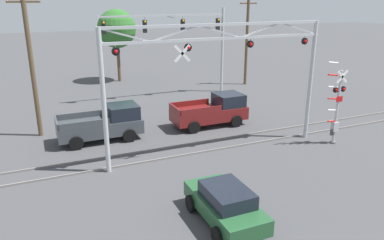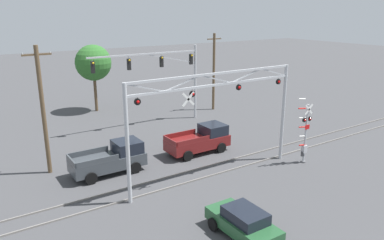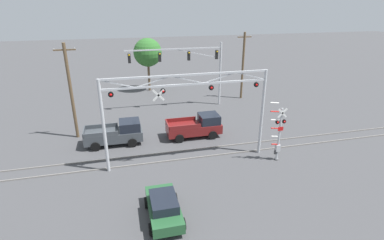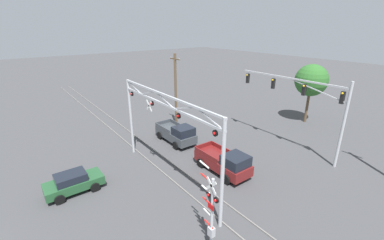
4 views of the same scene
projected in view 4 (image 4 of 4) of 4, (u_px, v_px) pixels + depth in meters
rail_track_near at (170, 179)px, 20.43m from camera, size 80.00×0.08×0.10m
rail_track_far at (185, 173)px, 21.24m from camera, size 80.00×0.08×0.10m
crossing_gantry at (165, 122)px, 18.58m from camera, size 12.46×0.27×7.06m
crossing_signal_mast at (211, 215)px, 13.55m from camera, size 1.50×0.35×4.96m
traffic_signal_span at (311, 100)px, 22.76m from camera, size 11.05×0.39×7.48m
pickup_truck_lead at (225, 162)px, 21.01m from camera, size 5.03×2.27×2.07m
pickup_truck_following at (177, 133)px, 26.54m from camera, size 4.98×2.27×2.07m
sedan_waiting at (73, 182)px, 18.68m from camera, size 2.01×3.99×1.52m
utility_pole_left at (176, 91)px, 29.36m from camera, size 1.80×0.28×8.65m
background_tree_beyond_span at (311, 80)px, 30.80m from camera, size 3.84×3.84×7.24m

